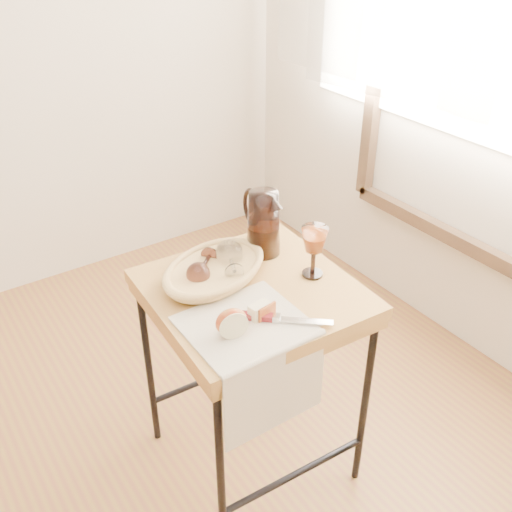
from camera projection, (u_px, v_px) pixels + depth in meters
curtain at (489, 65)px, 2.05m from camera, size 0.02×1.00×2.20m
side_table at (253, 380)px, 1.90m from camera, size 0.60×0.60×0.73m
tea_towel at (245, 325)px, 1.56m from camera, size 0.32×0.29×0.01m
bread_basket at (215, 272)px, 1.74m from camera, size 0.38×0.32×0.05m
goblet_lying_a at (203, 266)px, 1.72m from camera, size 0.13×0.13×0.07m
goblet_lying_b at (231, 261)px, 1.73m from camera, size 0.13×0.16×0.09m
pitcher at (263, 223)px, 1.83m from camera, size 0.16×0.24×0.25m
wine_goblet at (314, 252)px, 1.72m from camera, size 0.10×0.10×0.16m
apple_half at (231, 321)px, 1.50m from camera, size 0.09×0.06×0.08m
apple_wedge at (260, 310)px, 1.57m from camera, size 0.06×0.04×0.04m
table_knife at (280, 318)px, 1.56m from camera, size 0.21×0.19×0.02m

